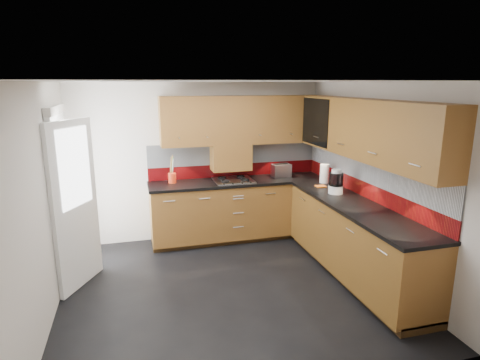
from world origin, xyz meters
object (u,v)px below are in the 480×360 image
object	(u,v)px
gas_hob	(234,180)
utensil_pot	(172,177)
toaster	(281,170)
food_processor	(336,183)

from	to	relation	value
gas_hob	utensil_pot	distance (m)	0.92
utensil_pot	toaster	size ratio (longest dim) A/B	1.40
toaster	food_processor	xyz separation A→B (m)	(0.35, -1.12, 0.05)
gas_hob	toaster	world-z (taller)	toaster
utensil_pot	food_processor	bearing A→B (deg)	-29.73
utensil_pot	food_processor	size ratio (longest dim) A/B	1.28
utensil_pot	toaster	bearing A→B (deg)	-1.68
toaster	food_processor	bearing A→B (deg)	-72.75
gas_hob	food_processor	xyz separation A→B (m)	(1.15, -1.04, 0.13)
utensil_pot	toaster	world-z (taller)	utensil_pot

